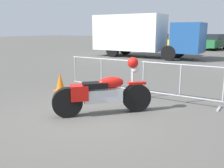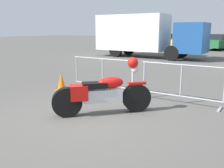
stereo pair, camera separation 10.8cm
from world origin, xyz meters
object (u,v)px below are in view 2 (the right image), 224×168
motorcycle (103,93)px  parked_car_yellow (188,41)px  box_truck (144,34)px  parked_car_green (217,42)px  crowd_barrier_near (103,74)px  parked_car_white (161,41)px  parked_car_blue (138,40)px  crowd_barrier_far (181,83)px  traffic_cone (62,82)px

motorcycle → parked_car_yellow: size_ratio=0.41×
box_truck → parked_car_green: box_truck is taller
crowd_barrier_near → parked_car_white: 20.82m
crowd_barrier_near → parked_car_blue: size_ratio=0.48×
crowd_barrier_far → box_truck: (-5.89, 9.97, 1.08)m
parked_car_green → traffic_cone: bearing=-174.1°
parked_car_white → parked_car_green: bearing=-80.5°
box_truck → parked_car_white: (-2.65, 9.96, -0.88)m
parked_car_yellow → traffic_cone: (1.92, -20.73, -0.44)m
parked_car_blue → parked_car_yellow: 5.81m
motorcycle → traffic_cone: 2.73m
parked_car_white → crowd_barrier_near: bearing=-154.6°
motorcycle → crowd_barrier_near: motorcycle is taller
parked_car_green → parked_car_yellow: bearing=97.4°
parked_car_white → parked_car_green: 5.81m
crowd_barrier_near → box_truck: (-3.35, 9.97, 1.08)m
crowd_barrier_far → traffic_cone: (-3.72, -0.65, -0.27)m
crowd_barrier_near → parked_car_white: size_ratio=0.49×
parked_car_blue → parked_car_yellow: parked_car_blue is taller
traffic_cone → crowd_barrier_far: bearing=9.9°
box_truck → parked_car_yellow: bearing=88.9°
box_truck → parked_car_yellow: (0.25, 10.11, -0.91)m
crowd_barrier_near → crowd_barrier_far: (2.54, 0.00, 0.00)m
crowd_barrier_far → parked_car_yellow: bearing=105.7°
parked_car_blue → motorcycle: bearing=-146.5°
traffic_cone → parked_car_green: bearing=87.3°
parked_car_white → crowd_barrier_far: bearing=-148.2°
crowd_barrier_far → motorcycle: bearing=-124.8°
parked_car_white → parked_car_yellow: size_ratio=1.05×
parked_car_blue → traffic_cone: bearing=-151.0°
box_truck → traffic_cone: 10.92m
box_truck → traffic_cone: box_truck is taller
motorcycle → parked_car_yellow: (-4.37, 21.91, 0.22)m
crowd_barrier_far → parked_car_blue: parked_car_blue is taller
crowd_barrier_near → parked_car_green: parked_car_green is taller
motorcycle → crowd_barrier_far: bearing=9.4°
parked_car_blue → traffic_cone: size_ratio=7.93×
parked_car_yellow → crowd_barrier_near: bearing=-162.6°
box_truck → crowd_barrier_near: bearing=-71.1°
parked_car_white → parked_car_green: (5.81, 0.09, 0.01)m
crowd_barrier_near → parked_car_green: 20.02m
parked_car_white → traffic_cone: 21.15m
parked_car_white → traffic_cone: size_ratio=7.85×
motorcycle → parked_car_blue: bearing=69.2°
crowd_barrier_far → parked_car_white: bearing=113.2°
crowd_barrier_near → box_truck: box_truck is taller
parked_car_blue → parked_car_green: parked_car_green is taller
parked_car_blue → traffic_cone: (7.73, -20.77, -0.48)m
parked_car_yellow → parked_car_white: bearing=101.6°
motorcycle → parked_car_blue: parked_car_blue is taller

